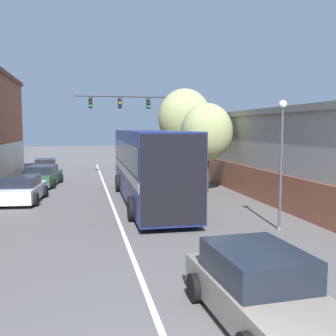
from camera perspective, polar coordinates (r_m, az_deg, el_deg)
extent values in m
cube|color=silver|center=(19.84, -8.16, -5.12)|extent=(0.14, 42.19, 0.01)
cube|color=#9E998E|center=(23.32, 20.84, 2.03)|extent=(7.74, 22.68, 4.72)
cube|color=#995138|center=(21.63, 12.17, -2.07)|extent=(0.24, 22.23, 1.65)
cube|color=slate|center=(23.29, 21.04, 7.45)|extent=(8.05, 22.91, 0.30)
cube|color=navy|center=(19.70, -2.88, 0.50)|extent=(2.63, 12.24, 3.40)
cube|color=black|center=(19.65, -2.89, 2.27)|extent=(2.68, 12.00, 1.09)
cube|color=beige|center=(19.72, -2.88, -0.29)|extent=(2.67, 12.12, 0.34)
cube|color=black|center=(13.75, 0.85, -1.82)|extent=(2.39, 0.10, 3.26)
cylinder|color=black|center=(23.46, -7.24, -2.18)|extent=(0.32, 1.00, 1.00)
cylinder|color=black|center=(23.77, -1.23, -2.03)|extent=(0.32, 1.00, 1.00)
cylinder|color=black|center=(16.03, -5.29, -5.90)|extent=(0.32, 1.00, 1.00)
cylinder|color=black|center=(16.47, 3.41, -5.56)|extent=(0.32, 1.00, 1.00)
cube|color=slate|center=(8.11, 13.47, -18.06)|extent=(1.94, 4.19, 0.64)
cube|color=black|center=(8.08, 12.72, -13.37)|extent=(1.71, 2.21, 0.60)
cylinder|color=black|center=(8.91, 3.97, -16.92)|extent=(0.25, 0.63, 0.62)
cylinder|color=black|center=(9.62, 14.63, -15.35)|extent=(0.25, 0.63, 0.62)
cube|color=#285633|center=(26.85, -17.61, -1.40)|extent=(2.18, 4.49, 0.67)
cube|color=black|center=(26.57, -17.75, -0.20)|extent=(1.79, 2.42, 0.51)
cylinder|color=black|center=(28.36, -18.71, -1.46)|extent=(0.29, 0.63, 0.60)
cylinder|color=black|center=(28.00, -15.29, -1.45)|extent=(0.29, 0.63, 0.60)
cylinder|color=black|center=(25.79, -20.11, -2.21)|extent=(0.29, 0.63, 0.60)
cylinder|color=black|center=(25.40, -16.36, -2.21)|extent=(0.29, 0.63, 0.60)
cube|color=orange|center=(33.25, -17.32, -0.10)|extent=(1.94, 4.22, 0.62)
cube|color=black|center=(32.99, -17.36, 0.83)|extent=(1.68, 2.24, 0.50)
cylinder|color=black|center=(34.56, -18.71, -0.23)|extent=(0.26, 0.58, 0.56)
cylinder|color=black|center=(34.52, -15.83, -0.15)|extent=(0.26, 0.58, 0.56)
cylinder|color=black|center=(32.03, -18.92, -0.70)|extent=(0.26, 0.58, 0.56)
cylinder|color=black|center=(31.99, -15.81, -0.61)|extent=(0.26, 0.58, 0.56)
cube|color=silver|center=(21.29, -20.31, -3.28)|extent=(2.03, 4.10, 0.67)
cube|color=black|center=(21.02, -20.49, -1.79)|extent=(1.72, 2.20, 0.51)
cylinder|color=black|center=(22.71, -21.71, -3.26)|extent=(0.28, 0.67, 0.65)
cylinder|color=black|center=(22.32, -17.40, -3.26)|extent=(0.28, 0.67, 0.65)
cylinder|color=black|center=(19.95, -18.67, -4.37)|extent=(0.28, 0.67, 0.65)
cylinder|color=#333338|center=(31.43, 1.52, 4.89)|extent=(0.18, 0.18, 6.46)
cylinder|color=#333338|center=(30.82, -5.88, 10.29)|extent=(8.06, 0.12, 0.12)
cube|color=black|center=(31.00, -2.87, 9.33)|extent=(0.28, 0.24, 0.80)
sphere|color=black|center=(30.87, -2.83, 9.80)|extent=(0.18, 0.18, 0.18)
sphere|color=black|center=(30.85, -2.82, 9.34)|extent=(0.18, 0.18, 0.18)
sphere|color=green|center=(30.84, -2.82, 8.88)|extent=(0.18, 0.18, 0.18)
cube|color=black|center=(30.72, -7.01, 9.32)|extent=(0.28, 0.24, 0.80)
sphere|color=black|center=(30.58, -6.98, 9.80)|extent=(0.18, 0.18, 0.18)
sphere|color=orange|center=(30.57, -6.98, 9.34)|extent=(0.18, 0.18, 0.18)
sphere|color=black|center=(30.55, -6.97, 8.88)|extent=(0.18, 0.18, 0.18)
cube|color=black|center=(30.59, -11.20, 9.27)|extent=(0.28, 0.24, 0.80)
sphere|color=black|center=(30.46, -11.20, 9.75)|extent=(0.18, 0.18, 0.18)
sphere|color=black|center=(30.44, -11.19, 9.29)|extent=(0.18, 0.18, 0.18)
sphere|color=green|center=(30.43, -11.18, 8.82)|extent=(0.18, 0.18, 0.18)
cone|color=#47474C|center=(15.28, 15.83, -8.22)|extent=(0.26, 0.26, 0.20)
cylinder|color=#47474C|center=(14.92, 16.06, -0.20)|extent=(0.10, 0.10, 4.49)
sphere|color=#EFE5CC|center=(14.86, 16.32, 8.85)|extent=(0.30, 0.30, 0.30)
cylinder|color=#4C3823|center=(23.14, 5.60, -0.74)|extent=(0.27, 0.27, 2.23)
ellipsoid|color=#99A366|center=(22.99, 5.66, 5.22)|extent=(3.03, 2.73, 3.34)
cylinder|color=brown|center=(28.74, 2.42, 1.17)|extent=(0.16, 0.16, 2.83)
ellipsoid|color=#99A366|center=(28.65, 2.44, 7.25)|extent=(3.84, 3.46, 4.23)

